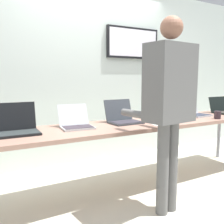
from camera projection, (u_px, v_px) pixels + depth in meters
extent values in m
cube|color=beige|center=(133.00, 187.00, 2.96)|extent=(8.00, 8.00, 0.04)
cube|color=silver|center=(92.00, 73.00, 3.76)|extent=(8.00, 0.06, 2.65)
cube|color=black|center=(133.00, 43.00, 3.98)|extent=(0.93, 0.05, 0.48)
cube|color=white|center=(133.00, 43.00, 3.97)|extent=(0.87, 0.02, 0.42)
cube|color=#956D5D|center=(133.00, 125.00, 2.86)|extent=(3.79, 0.70, 0.04)
cylinder|color=gray|center=(219.00, 135.00, 3.98)|extent=(0.05, 0.05, 0.71)
cube|color=black|center=(19.00, 133.00, 2.28)|extent=(0.37, 0.27, 0.02)
cube|color=#282E2F|center=(19.00, 132.00, 2.27)|extent=(0.34, 0.22, 0.00)
cube|color=black|center=(16.00, 116.00, 2.40)|extent=(0.37, 0.06, 0.26)
cube|color=#285540|center=(16.00, 116.00, 2.40)|extent=(0.34, 0.05, 0.23)
cube|color=#B1B7BB|center=(78.00, 128.00, 2.55)|extent=(0.34, 0.26, 0.02)
cube|color=#312830|center=(78.00, 127.00, 2.54)|extent=(0.30, 0.21, 0.00)
cube|color=#B1B7BB|center=(73.00, 114.00, 2.68)|extent=(0.33, 0.13, 0.21)
cube|color=white|center=(73.00, 114.00, 2.69)|extent=(0.30, 0.11, 0.18)
cube|color=#363B41|center=(126.00, 123.00, 2.84)|extent=(0.36, 0.26, 0.02)
cube|color=#2D2A32|center=(126.00, 122.00, 2.83)|extent=(0.33, 0.21, 0.00)
cube|color=#363B41|center=(118.00, 110.00, 2.96)|extent=(0.36, 0.09, 0.24)
cube|color=black|center=(118.00, 110.00, 2.97)|extent=(0.33, 0.08, 0.21)
cube|color=black|center=(165.00, 118.00, 3.14)|extent=(0.35, 0.29, 0.02)
cube|color=#272F3A|center=(165.00, 118.00, 3.13)|extent=(0.32, 0.23, 0.00)
cube|color=black|center=(158.00, 106.00, 3.26)|extent=(0.34, 0.08, 0.25)
cube|color=#1D2830|center=(158.00, 106.00, 3.26)|extent=(0.31, 0.07, 0.23)
cube|color=#ABAEB3|center=(198.00, 115.00, 3.38)|extent=(0.33, 0.27, 0.02)
cube|color=#262A37|center=(199.00, 115.00, 3.37)|extent=(0.30, 0.22, 0.00)
cube|color=#ABAEB3|center=(188.00, 105.00, 3.51)|extent=(0.32, 0.12, 0.22)
cube|color=#2F572F|center=(188.00, 105.00, 3.51)|extent=(0.29, 0.11, 0.20)
cube|color=black|center=(218.00, 104.00, 3.77)|extent=(0.35, 0.07, 0.21)
cube|color=white|center=(218.00, 104.00, 3.77)|extent=(0.32, 0.06, 0.18)
cylinder|color=#5E5E5C|center=(163.00, 169.00, 2.30)|extent=(0.12, 0.12, 0.87)
cylinder|color=#5E5E5C|center=(172.00, 166.00, 2.37)|extent=(0.12, 0.12, 0.87)
cube|color=#5E5E5C|center=(170.00, 83.00, 2.23)|extent=(0.47, 0.31, 0.69)
sphere|color=#92614A|center=(172.00, 28.00, 2.17)|extent=(0.20, 0.20, 0.20)
cylinder|color=#5E5E5C|center=(134.00, 114.00, 2.40)|extent=(0.11, 0.33, 0.07)
cylinder|color=#5E5E5C|center=(158.00, 111.00, 2.60)|extent=(0.11, 0.33, 0.07)
cylinder|color=#322329|center=(218.00, 115.00, 3.16)|extent=(0.08, 0.08, 0.10)
cube|color=white|center=(160.00, 124.00, 2.82)|extent=(0.24, 0.32, 0.00)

